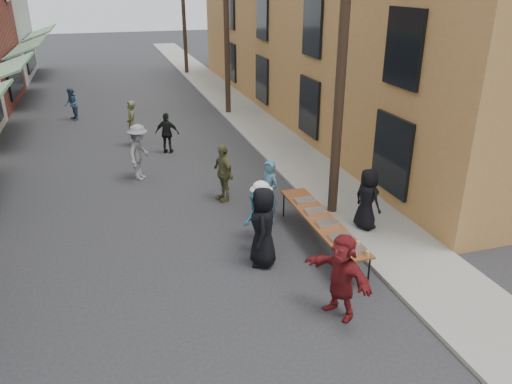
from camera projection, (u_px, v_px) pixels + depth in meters
ground at (205, 299)px, 10.39m from camera, size 120.00×120.00×0.00m
sidewalk at (242, 112)px, 24.91m from camera, size 2.20×60.00×0.10m
building_ochre at (370, 5)px, 23.74m from camera, size 10.00×28.00×10.00m
utility_pole_near at (342, 51)px, 12.42m from camera, size 0.26×0.26×9.00m
utility_pole_mid at (226, 18)px, 22.98m from camera, size 0.26×0.26×9.00m
utility_pole_far at (183, 6)px, 33.53m from camera, size 0.26×0.26×9.00m
serving_table at (322, 221)px, 12.16m from camera, size 0.70×4.00×0.75m
catering_tray_sausage at (353, 250)px, 10.68m from camera, size 0.50×0.33×0.08m
catering_tray_foil_b at (340, 237)px, 11.25m from camera, size 0.50×0.33×0.08m
catering_tray_buns at (327, 223)px, 11.86m from camera, size 0.50×0.33×0.08m
catering_tray_foil_d at (315, 211)px, 12.48m from camera, size 0.50×0.33×0.08m
catering_tray_buns_end at (305, 200)px, 13.09m from camera, size 0.50×0.33×0.08m
condiment_jar_a at (350, 259)px, 10.35m from camera, size 0.07×0.07×0.08m
condiment_jar_b at (348, 256)px, 10.44m from camera, size 0.07×0.07×0.08m
condiment_jar_c at (346, 254)px, 10.53m from camera, size 0.07×0.07×0.08m
cup_stack at (367, 254)px, 10.50m from camera, size 0.08×0.08×0.12m
guest_front_a at (263, 227)px, 11.33m from camera, size 0.87×1.08×1.91m
guest_front_b at (269, 192)px, 13.39m from camera, size 0.63×0.75×1.76m
guest_front_c at (256, 224)px, 11.89m from camera, size 0.73×0.86×1.54m
guest_front_d at (261, 211)px, 12.46m from camera, size 0.63×1.05×1.59m
guest_front_e at (223, 173)px, 14.76m from camera, size 0.68×1.09×1.74m
guest_queue_back at (342, 276)px, 9.60m from camera, size 1.11×1.70×1.75m
server at (367, 199)px, 12.86m from camera, size 0.73×0.92×1.64m
passerby_left at (139, 152)px, 16.31m from camera, size 1.14×1.38×1.86m
passerby_mid at (167, 133)px, 18.89m from camera, size 0.99×0.71×1.55m
passerby_right at (132, 124)px, 19.66m from camera, size 0.45×0.67×1.81m
passerby_far at (72, 104)px, 23.34m from camera, size 0.74×0.86×1.54m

